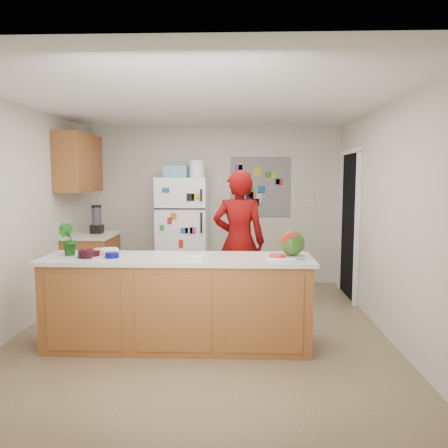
{
  "coord_description": "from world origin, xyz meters",
  "views": [
    {
      "loc": [
        0.41,
        -4.75,
        1.71
      ],
      "look_at": [
        0.24,
        0.2,
        1.17
      ],
      "focal_mm": 35.0,
      "sensor_mm": 36.0,
      "label": 1
    }
  ],
  "objects_px": {
    "watermelon": "(292,243)",
    "person": "(239,242)",
    "refrigerator": "(183,233)",
    "cherry_bowl": "(89,254)"
  },
  "relations": [
    {
      "from": "watermelon",
      "to": "person",
      "type": "bearing_deg",
      "value": 115.21
    },
    {
      "from": "refrigerator",
      "to": "person",
      "type": "height_order",
      "value": "person"
    },
    {
      "from": "person",
      "to": "watermelon",
      "type": "relative_size",
      "value": 7.22
    },
    {
      "from": "refrigerator",
      "to": "cherry_bowl",
      "type": "distance_m",
      "value": 2.5
    },
    {
      "from": "refrigerator",
      "to": "cherry_bowl",
      "type": "height_order",
      "value": "refrigerator"
    },
    {
      "from": "refrigerator",
      "to": "watermelon",
      "type": "xyz_separation_m",
      "value": [
        1.39,
        -2.33,
        0.21
      ]
    },
    {
      "from": "cherry_bowl",
      "to": "watermelon",
      "type": "bearing_deg",
      "value": 2.6
    },
    {
      "from": "watermelon",
      "to": "cherry_bowl",
      "type": "xyz_separation_m",
      "value": [
        -2.0,
        -0.09,
        -0.1
      ]
    },
    {
      "from": "watermelon",
      "to": "cherry_bowl",
      "type": "distance_m",
      "value": 2.01
    },
    {
      "from": "refrigerator",
      "to": "cherry_bowl",
      "type": "relative_size",
      "value": 7.79
    }
  ]
}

